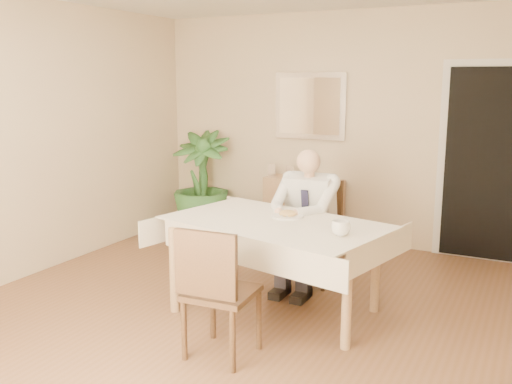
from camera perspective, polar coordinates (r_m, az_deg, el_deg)
The scene contains 17 objects.
room at distance 4.27m, azimuth -2.13°, elevation 3.79°, with size 5.00×5.02×2.60m.
doorway at distance 6.25m, azimuth 22.02°, elevation 2.56°, with size 0.96×0.07×2.10m.
mirror at distance 6.65m, azimuth 5.40°, elevation 8.56°, with size 0.86×0.04×0.76m.
dining_table at distance 4.51m, azimuth 1.92°, elevation -3.99°, with size 1.94×1.39×0.75m.
chair_far at distance 5.34m, azimuth 5.94°, elevation -3.17°, with size 0.46×0.46×0.94m.
chair_near at distance 3.80m, azimuth -4.10°, elevation -9.39°, with size 0.46×0.46×0.92m.
seated_man at distance 5.04m, azimuth 4.78°, elevation -2.14°, with size 0.48×0.72×1.24m.
plate at distance 4.63m, azimuth 3.19°, elevation -2.42°, with size 0.26×0.26×0.02m, color white.
food at distance 4.63m, azimuth 3.19°, elevation -2.16°, with size 0.14×0.14×0.06m, color olive.
knife at distance 4.56m, azimuth 3.35°, elevation -2.42°, with size 0.01×0.01×0.13m, color silver.
fork at distance 4.59m, azimuth 2.43°, elevation -2.32°, with size 0.01×0.01×0.13m, color silver.
coffee_mug at distance 4.12m, azimuth 8.48°, elevation -3.60°, with size 0.14×0.14×0.11m, color white.
sideboard at distance 6.67m, azimuth 4.74°, elevation -1.72°, with size 0.91×0.31×0.73m, color #A88255.
photo_frame_left at distance 6.77m, azimuth 1.59°, elevation 2.25°, with size 0.10×0.02×0.14m, color silver.
photo_frame_center at distance 6.66m, azimuth 3.41°, elevation 2.07°, with size 0.10×0.02×0.14m, color silver.
photo_frame_right at distance 6.58m, azimuth 5.34°, elevation 1.94°, with size 0.10×0.02×0.14m, color silver.
potted_palm at distance 6.99m, azimuth -5.49°, elevation 1.01°, with size 0.69×0.69×1.24m, color #295623.
Camera 1 is at (2.06, -3.70, 1.85)m, focal length 40.00 mm.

